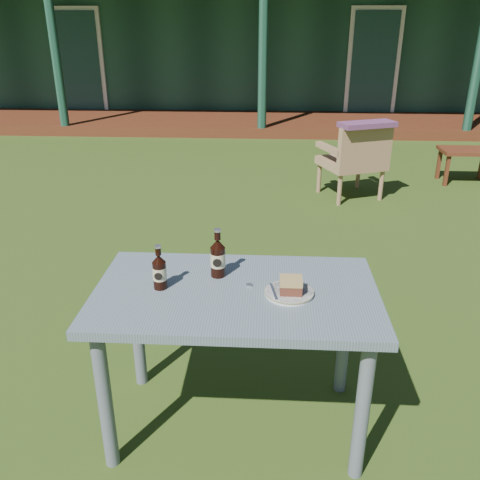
# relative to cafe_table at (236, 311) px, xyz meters

# --- Properties ---
(ground) EXTENTS (80.00, 80.00, 0.00)m
(ground) POSITION_rel_cafe_table_xyz_m (0.00, 1.60, -0.62)
(ground) COLOR #334916
(pavilion) EXTENTS (15.80, 8.30, 3.45)m
(pavilion) POSITION_rel_cafe_table_xyz_m (-0.00, 10.99, 0.99)
(pavilion) COLOR #183F2E
(pavilion) RESTS_ON ground
(cafe_table) EXTENTS (1.20, 0.70, 0.72)m
(cafe_table) POSITION_rel_cafe_table_xyz_m (0.00, 0.00, 0.00)
(cafe_table) COLOR slate
(cafe_table) RESTS_ON ground
(plate) EXTENTS (0.20, 0.20, 0.01)m
(plate) POSITION_rel_cafe_table_xyz_m (0.22, -0.02, 0.11)
(plate) COLOR silver
(plate) RESTS_ON cafe_table
(cake_slice) EXTENTS (0.09, 0.09, 0.06)m
(cake_slice) POSITION_rel_cafe_table_xyz_m (0.23, -0.03, 0.15)
(cake_slice) COLOR #502619
(cake_slice) RESTS_ON plate
(fork) EXTENTS (0.04, 0.14, 0.00)m
(fork) POSITION_rel_cafe_table_xyz_m (0.16, -0.03, 0.12)
(fork) COLOR silver
(fork) RESTS_ON plate
(cola_bottle_near) EXTENTS (0.07, 0.07, 0.22)m
(cola_bottle_near) POSITION_rel_cafe_table_xyz_m (-0.09, 0.13, 0.19)
(cola_bottle_near) COLOR black
(cola_bottle_near) RESTS_ON cafe_table
(cola_bottle_far) EXTENTS (0.06, 0.06, 0.20)m
(cola_bottle_far) POSITION_rel_cafe_table_xyz_m (-0.32, 0.00, 0.18)
(cola_bottle_far) COLOR black
(cola_bottle_far) RESTS_ON cafe_table
(bottle_cap) EXTENTS (0.03, 0.03, 0.01)m
(bottle_cap) POSITION_rel_cafe_table_xyz_m (0.05, 0.04, 0.11)
(bottle_cap) COLOR silver
(bottle_cap) RESTS_ON cafe_table
(armchair_left) EXTENTS (0.75, 0.73, 0.79)m
(armchair_left) POSITION_rel_cafe_table_xyz_m (1.03, 3.39, -0.17)
(armchair_left) COLOR #98704C
(armchair_left) RESTS_ON ground
(floral_throw) EXTENTS (0.61, 0.42, 0.05)m
(floral_throw) POSITION_rel_cafe_table_xyz_m (1.09, 3.25, 0.20)
(floral_throw) COLOR #63355A
(floral_throw) RESTS_ON armchair_left
(side_table) EXTENTS (0.60, 0.40, 0.40)m
(side_table) POSITION_rel_cafe_table_xyz_m (2.42, 4.04, -0.28)
(side_table) COLOR #502413
(side_table) RESTS_ON ground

